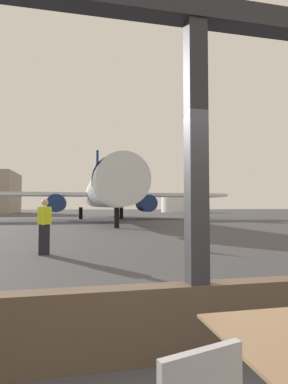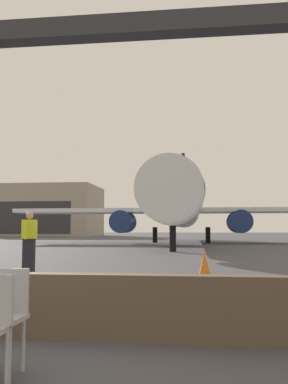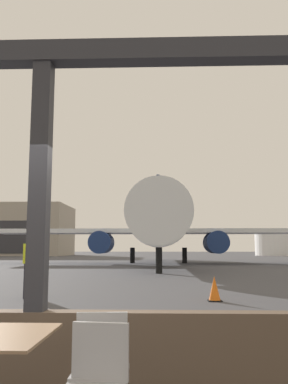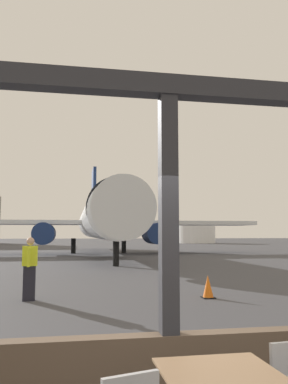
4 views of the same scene
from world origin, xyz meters
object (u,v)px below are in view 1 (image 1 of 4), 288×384
at_px(airplane, 103,192).
at_px(traffic_cone, 201,243).
at_px(ground_crew_worker, 44,226).
at_px(fuel_storage_tank, 176,204).

height_order(airplane, traffic_cone, airplane).
distance_m(ground_crew_worker, traffic_cone, 5.08).
relative_size(ground_crew_worker, traffic_cone, 2.69).
xyz_separation_m(ground_crew_worker, fuel_storage_tank, (25.16, 63.88, 1.13)).
relative_size(airplane, fuel_storage_tank, 4.20).
bearing_deg(traffic_cone, fuel_storage_tank, 72.62).
distance_m(airplane, fuel_storage_tank, 45.67).
bearing_deg(fuel_storage_tank, ground_crew_worker, -111.50).
xyz_separation_m(airplane, fuel_storage_tank, (21.56, 40.25, -1.10)).
xyz_separation_m(airplane, ground_crew_worker, (-3.61, -23.63, -2.23)).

